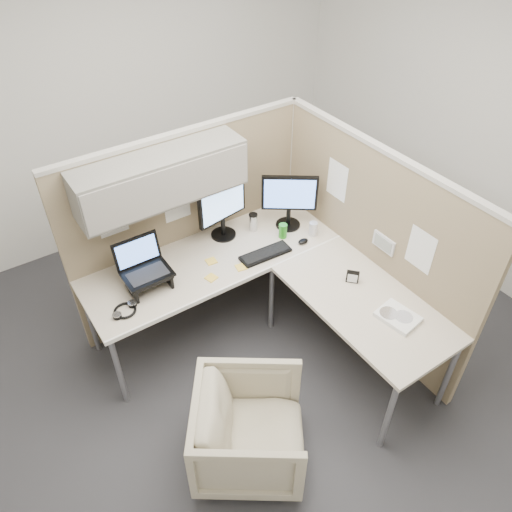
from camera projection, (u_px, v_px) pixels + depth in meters
ground at (263, 358)px, 3.98m from camera, size 4.50×4.50×0.00m
partition_back at (177, 204)px, 3.70m from camera, size 2.00×0.36×1.63m
partition_right at (366, 244)px, 3.79m from camera, size 0.07×2.03×1.63m
desk at (268, 281)px, 3.67m from camera, size 2.00×1.98×0.73m
office_chair at (250, 427)px, 3.13m from camera, size 0.91×0.92×0.70m
monitor_left at (222, 207)px, 3.83m from camera, size 0.44×0.20×0.47m
monitor_right at (289, 198)px, 3.94m from camera, size 0.38×0.29×0.47m
laptop_station at (145, 271)px, 3.49m from camera, size 0.33×0.29×0.35m
keyboard at (265, 254)px, 3.81m from camera, size 0.41×0.16×0.02m
mouse at (303, 241)px, 3.93m from camera, size 0.09×0.06×0.03m
travel_mug at (253, 222)px, 4.02m from camera, size 0.07×0.07×0.15m
soda_can_green at (313, 229)px, 3.98m from camera, size 0.07×0.07×0.12m
soda_can_silver at (283, 231)px, 3.96m from camera, size 0.07×0.07×0.12m
sticky_note_d at (211, 261)px, 3.76m from camera, size 0.08×0.08×0.01m
sticky_note_a at (211, 278)px, 3.62m from camera, size 0.09×0.09×0.01m
sticky_note_b at (241, 267)px, 3.71m from camera, size 0.09×0.09×0.01m
sticky_note_c at (166, 271)px, 3.68m from camera, size 0.08×0.08×0.01m
headphones at (125, 310)px, 3.36m from camera, size 0.20×0.20×0.03m
paper_stack at (398, 317)px, 3.31m from camera, size 0.24×0.29×0.03m
desk_clock at (353, 277)px, 3.57m from camera, size 0.09×0.09×0.09m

